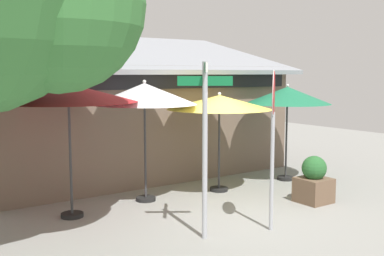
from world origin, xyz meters
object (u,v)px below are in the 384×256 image
street_sign_post (205,131)px  patio_umbrella_ivory_center (145,95)px  patio_umbrella_crimson_left (68,94)px  stop_sign (273,118)px  patio_umbrella_mustard_right (219,103)px  patio_umbrella_forest_green_far_right (287,96)px  sidewalk_planter (314,181)px

street_sign_post → patio_umbrella_ivory_center: street_sign_post is taller
patio_umbrella_crimson_left → patio_umbrella_ivory_center: patio_umbrella_crimson_left is taller
stop_sign → patio_umbrella_mustard_right: bearing=70.6°
stop_sign → patio_umbrella_ivory_center: 3.16m
patio_umbrella_ivory_center → patio_umbrella_forest_green_far_right: 4.08m
patio_umbrella_mustard_right → sidewalk_planter: bearing=-61.2°
patio_umbrella_ivory_center → stop_sign: bearing=-73.4°
patio_umbrella_ivory_center → patio_umbrella_forest_green_far_right: bearing=-4.6°
street_sign_post → patio_umbrella_forest_green_far_right: bearing=28.0°
street_sign_post → patio_umbrella_ivory_center: (0.34, 2.67, 0.50)m
patio_umbrella_ivory_center → patio_umbrella_crimson_left: bearing=-173.0°
sidewalk_planter → patio_umbrella_mustard_right: bearing=118.8°
patio_umbrella_crimson_left → street_sign_post: bearing=-59.6°
patio_umbrella_mustard_right → patio_umbrella_forest_green_far_right: 2.19m
street_sign_post → patio_umbrella_mustard_right: street_sign_post is taller
street_sign_post → sidewalk_planter: bearing=7.8°
stop_sign → patio_umbrella_mustard_right: (0.98, 2.77, 0.10)m
stop_sign → patio_umbrella_forest_green_far_right: 4.15m
patio_umbrella_mustard_right → patio_umbrella_crimson_left: bearing=179.6°
patio_umbrella_mustard_right → patio_umbrella_forest_green_far_right: patio_umbrella_forest_green_far_right is taller
street_sign_post → patio_umbrella_mustard_right: (2.22, 2.43, 0.26)m
stop_sign → patio_umbrella_mustard_right: stop_sign is taller
patio_umbrella_crimson_left → patio_umbrella_ivory_center: (1.78, 0.22, -0.07)m
patio_umbrella_crimson_left → sidewalk_planter: bearing=-22.9°
stop_sign → patio_umbrella_mustard_right: size_ratio=1.15×
street_sign_post → stop_sign: bearing=-15.3°
patio_umbrella_ivory_center → patio_umbrella_mustard_right: size_ratio=1.07×
street_sign_post → patio_umbrella_forest_green_far_right: street_sign_post is taller
sidewalk_planter → street_sign_post: bearing=-172.2°
street_sign_post → patio_umbrella_mustard_right: size_ratio=1.20×
street_sign_post → sidewalk_planter: (3.30, 0.45, -1.40)m
patio_umbrella_ivory_center → patio_umbrella_forest_green_far_right: patio_umbrella_ivory_center is taller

